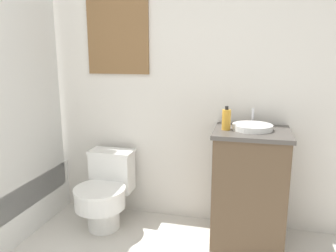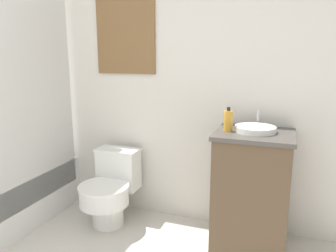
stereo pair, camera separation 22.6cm
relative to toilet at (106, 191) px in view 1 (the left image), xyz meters
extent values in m
cube|color=silver|center=(0.13, 0.32, 0.95)|extent=(3.56, 0.05, 2.50)
cube|color=brown|center=(0.03, 0.28, 1.25)|extent=(0.53, 0.02, 0.64)
cube|color=silver|center=(0.03, 0.27, 1.25)|extent=(0.50, 0.01, 0.61)
cube|color=silver|center=(-0.52, -0.39, 0.79)|extent=(0.01, 1.25, 1.72)
cylinder|color=white|center=(0.00, -0.06, -0.20)|extent=(0.26, 0.26, 0.21)
cylinder|color=white|center=(0.00, -0.11, -0.02)|extent=(0.40, 0.40, 0.14)
cylinder|color=white|center=(0.00, -0.11, 0.06)|extent=(0.41, 0.41, 0.02)
cube|color=white|center=(0.00, 0.15, 0.12)|extent=(0.35, 0.19, 0.33)
cube|color=white|center=(0.00, 0.15, 0.29)|extent=(0.37, 0.20, 0.02)
cube|color=brown|center=(1.14, 0.04, 0.12)|extent=(0.51, 0.44, 0.84)
cube|color=#4C4742|center=(1.14, 0.04, 0.55)|extent=(0.54, 0.47, 0.03)
cylinder|color=white|center=(1.14, 0.06, 0.59)|extent=(0.28, 0.28, 0.04)
cylinder|color=silver|center=(1.14, 0.23, 0.63)|extent=(0.02, 0.02, 0.13)
cylinder|color=gold|center=(0.95, 0.01, 0.64)|extent=(0.06, 0.06, 0.15)
cylinder|color=black|center=(0.95, 0.01, 0.72)|extent=(0.02, 0.02, 0.02)
camera|label=1|loc=(1.11, -2.31, 1.10)|focal=35.00mm
camera|label=2|loc=(1.32, -2.24, 1.10)|focal=35.00mm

